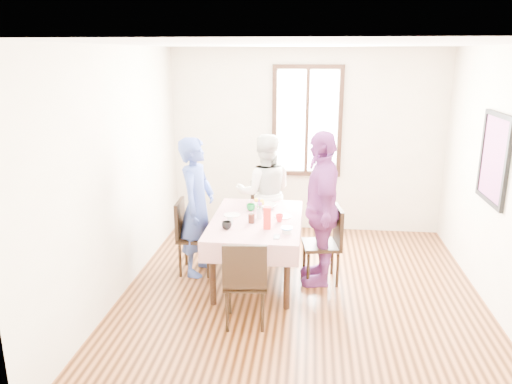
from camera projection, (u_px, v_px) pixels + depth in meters
ground at (301, 296)px, 5.49m from camera, size 4.50×4.50×0.00m
back_wall at (306, 142)px, 7.28m from camera, size 4.00×0.00×4.00m
right_wall at (504, 184)px, 4.91m from camera, size 0.00×4.50×4.50m
window_frame at (307, 122)px, 7.17m from camera, size 1.02×0.06×1.62m
window_pane at (307, 121)px, 7.18m from camera, size 0.90×0.02×1.50m
art_poster at (494, 159)px, 5.14m from camera, size 0.04×0.76×0.96m
dining_table at (256, 250)px, 5.81m from camera, size 0.91×1.45×0.75m
tablecloth at (256, 219)px, 5.70m from camera, size 1.03×1.57×0.01m
chair_left at (196, 237)px, 6.00m from camera, size 0.44×0.44×0.91m
chair_right at (321, 245)px, 5.75m from camera, size 0.48×0.48×0.91m
chair_far at (264, 217)px, 6.74m from camera, size 0.42×0.42×0.91m
chair_near at (245, 281)px, 4.83m from camera, size 0.46×0.46×0.91m
person_left at (197, 207)px, 5.89m from camera, size 0.48×0.66×1.68m
person_far at (264, 193)px, 6.62m from camera, size 0.85×0.70×1.60m
person_right at (321, 208)px, 5.63m from camera, size 0.51×1.08×1.80m
mug_black at (227, 225)px, 5.36m from camera, size 0.12×0.12×0.09m
mug_flag at (279, 218)px, 5.60m from camera, size 0.12×0.12×0.09m
mug_green at (251, 207)px, 5.99m from camera, size 0.13×0.13×0.08m
serving_bowl at (267, 206)px, 6.07m from camera, size 0.29×0.29×0.06m
juice_carton at (267, 218)px, 5.36m from camera, size 0.08×0.08×0.25m
butter_tub at (287, 231)px, 5.24m from camera, size 0.10×0.10×0.05m
jam_jar at (251, 219)px, 5.55m from camera, size 0.07×0.07×0.10m
drinking_glass at (230, 220)px, 5.51m from camera, size 0.07×0.07×0.10m
smartphone at (277, 237)px, 5.13m from camera, size 0.06×0.13×0.01m
flower_vase at (259, 213)px, 5.70m from camera, size 0.06×0.06×0.12m
plate_left at (232, 215)px, 5.81m from camera, size 0.20×0.20×0.01m
plate_right at (283, 217)px, 5.76m from camera, size 0.20×0.20×0.01m
plate_far at (260, 204)px, 6.24m from camera, size 0.20×0.20×0.01m
butter_lid at (287, 228)px, 5.24m from camera, size 0.12×0.12×0.01m
flower_bunch at (259, 204)px, 5.67m from camera, size 0.09×0.09×0.10m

